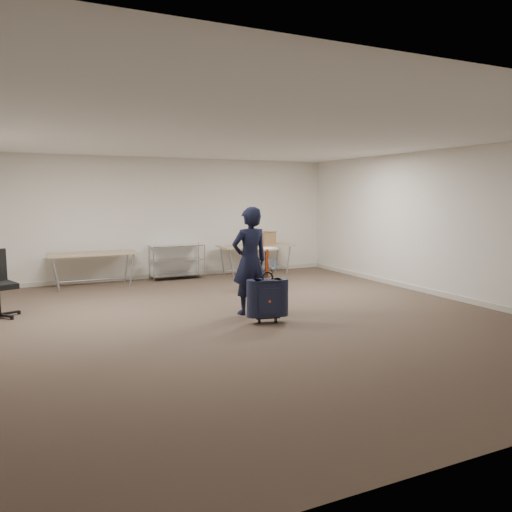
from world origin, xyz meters
TOP-DOWN VIEW (x-y plane):
  - ground at (0.00, 0.00)m, footprint 9.00×9.00m
  - room_shell at (0.00, 1.38)m, footprint 8.00×9.00m
  - folding_table_left at (-1.90, 3.95)m, footprint 1.80×0.75m
  - folding_table_right at (1.90, 3.95)m, footprint 1.80×0.75m
  - wire_shelf at (0.00, 4.20)m, footprint 1.22×0.47m
  - person at (0.11, 0.35)m, footprint 0.68×0.48m
  - suitcase at (0.09, -0.32)m, footprint 0.45×0.32m
  - equipment_cart at (1.25, 1.99)m, footprint 0.58×0.58m
  - cardboard_box at (2.15, 3.91)m, footprint 0.51×0.45m

SIDE VIEW (x-z plane):
  - ground at x=0.00m, z-range 0.00..0.00m
  - room_shell at x=0.00m, z-range -4.45..4.55m
  - equipment_cart at x=1.25m, z-range -0.21..0.67m
  - suitcase at x=0.09m, z-range -0.18..0.95m
  - wire_shelf at x=0.00m, z-range 0.04..0.84m
  - folding_table_left at x=-1.90m, z-range 0.31..1.04m
  - folding_table_right at x=1.90m, z-range 0.31..1.04m
  - person at x=0.11m, z-range 0.00..1.75m
  - cardboard_box at x=2.15m, z-range 0.73..1.05m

